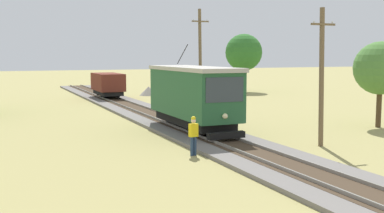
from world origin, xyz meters
TOP-DOWN VIEW (x-y plane):
  - red_tram at (0.00, 18.49)m, footprint 2.60×8.54m
  - freight_car at (0.00, 40.11)m, footprint 2.40×5.20m
  - utility_pole_near_tram at (4.19, 12.34)m, footprint 1.40×0.43m
  - utility_pole_mid at (4.19, 26.80)m, footprint 1.40×0.53m
  - gravel_pile at (5.23, 43.01)m, footprint 2.04×2.04m
  - track_worker at (-2.46, 12.75)m, footprint 0.42×0.30m
  - tree_left_near at (17.45, 43.42)m, footprint 4.45×4.45m
  - tree_left_far at (11.38, 15.71)m, footprint 3.28×3.28m

SIDE VIEW (x-z plane):
  - gravel_pile at x=5.23m, z-range 0.00..0.99m
  - track_worker at x=-2.46m, z-range 0.09..1.88m
  - freight_car at x=0.00m, z-range 0.40..2.71m
  - red_tram at x=0.00m, z-range -0.20..4.59m
  - utility_pole_near_tram at x=4.19m, z-range 0.10..6.88m
  - tree_left_far at x=11.38m, z-range 1.00..6.33m
  - utility_pole_mid at x=4.19m, z-range 0.10..8.09m
  - tree_left_near at x=17.45m, z-range 1.26..8.25m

